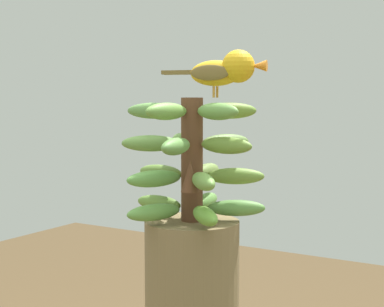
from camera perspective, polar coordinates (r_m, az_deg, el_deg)
banana_bunch at (r=1.18m, az=0.00°, el=-0.63°), size 0.29×0.29×0.25m
perched_bird at (r=1.18m, az=3.35°, el=8.07°), size 0.08×0.21×0.09m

